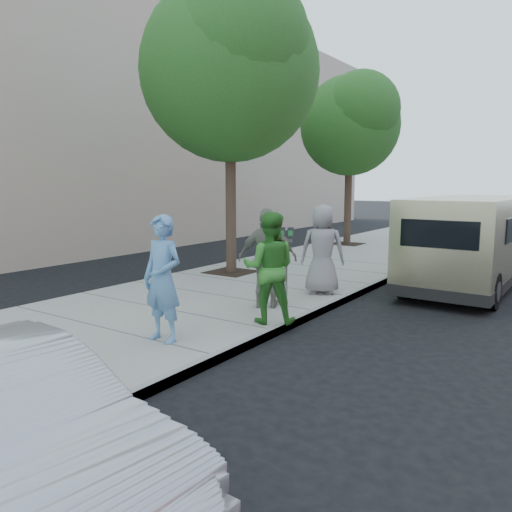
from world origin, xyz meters
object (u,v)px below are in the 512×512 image
at_px(parking_meter, 286,247).
at_px(person_officer, 163,279).
at_px(person_green_shirt, 269,268).
at_px(person_gray_shirt, 323,249).
at_px(tree_near, 231,64).
at_px(sedan, 2,428).
at_px(tree_far, 351,121).
at_px(van, 471,240).
at_px(person_striped_polo, 267,258).

relative_size(parking_meter, person_officer, 0.77).
bearing_deg(person_green_shirt, person_gray_shirt, -112.15).
relative_size(parking_meter, person_gray_shirt, 0.76).
bearing_deg(tree_near, parking_meter, -33.25).
height_order(parking_meter, sedan, parking_meter).
distance_m(tree_far, van, 8.59).
relative_size(tree_near, person_green_shirt, 3.93).
distance_m(tree_far, person_gray_shirt, 9.88).
bearing_deg(person_officer, sedan, -65.30).
height_order(tree_far, van, tree_far).
distance_m(van, person_striped_polo, 5.59).
height_order(person_green_shirt, person_gray_shirt, person_gray_shirt).
height_order(parking_meter, person_officer, person_officer).
bearing_deg(person_officer, person_striped_polo, 85.77).
bearing_deg(person_green_shirt, parking_meter, -96.48).
bearing_deg(van, person_striped_polo, -117.76).
relative_size(tree_far, person_striped_polo, 3.37).
height_order(tree_near, tree_far, tree_near).
xyz_separation_m(tree_near, person_officer, (2.67, -5.32, -4.43)).
bearing_deg(van, tree_far, 136.99).
distance_m(tree_far, sedan, 17.39).
distance_m(person_gray_shirt, person_striped_polo, 1.74).
distance_m(tree_far, parking_meter, 10.45).
height_order(van, person_gray_shirt, van).
relative_size(tree_far, sedan, 1.70).
distance_m(van, sedan, 11.01).
relative_size(sedan, person_gray_shirt, 1.96).
xyz_separation_m(person_officer, person_green_shirt, (0.78, 1.77, -0.01)).
distance_m(person_green_shirt, person_gray_shirt, 2.60).
distance_m(van, person_green_shirt, 6.13).
height_order(tree_near, sedan, tree_near).
bearing_deg(parking_meter, tree_near, 122.39).
bearing_deg(sedan, person_gray_shirt, 11.32).
distance_m(tree_near, person_green_shirt, 6.65).
xyz_separation_m(van, person_gray_shirt, (-2.39, -3.18, -0.04)).
relative_size(parking_meter, van, 0.25).
bearing_deg(person_striped_polo, van, -145.21).
bearing_deg(person_gray_shirt, person_officer, 58.26).
bearing_deg(parking_meter, person_officer, -115.57).
distance_m(van, person_gray_shirt, 3.98).
relative_size(parking_meter, person_striped_polo, 0.77).
distance_m(tree_near, tree_far, 7.63).
xyz_separation_m(parking_meter, person_green_shirt, (0.71, -1.75, -0.12)).
relative_size(van, person_gray_shirt, 3.08).
bearing_deg(tree_near, sedan, -63.98).
xyz_separation_m(tree_near, tree_far, (-0.00, 7.60, -0.66)).
bearing_deg(sedan, person_green_shirt, 12.16).
distance_m(person_officer, person_striped_polo, 2.64).
relative_size(sedan, person_green_shirt, 1.99).
bearing_deg(tree_far, tree_near, -90.00).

